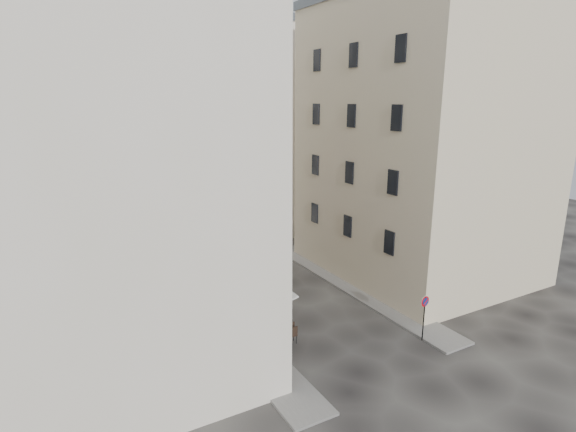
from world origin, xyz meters
TOP-DOWN VIEW (x-y plane):
  - ground at (0.00, 0.00)m, footprint 90.00×90.00m
  - sidewalk_left at (-4.50, 4.00)m, footprint 2.00×22.00m
  - sidewalk_right at (4.50, 3.00)m, footprint 2.00×18.00m
  - building_left at (-10.50, 3.00)m, footprint 12.20×16.20m
  - building_right at (10.50, 3.50)m, footprint 12.20×14.20m
  - building_back at (-1.00, 19.00)m, footprint 18.20×10.20m
  - cafe_storefront at (-4.32, 1.00)m, footprint 1.74×7.30m
  - stone_steps at (0.00, 12.57)m, footprint 9.00×3.15m
  - bollard_near at (-3.25, -1.00)m, footprint 0.12×0.12m
  - bollard_mid at (-3.25, 2.50)m, footprint 0.12×0.12m
  - bollard_far at (-3.25, 6.00)m, footprint 0.12×0.12m
  - no_parking_sign at (3.49, -4.42)m, footprint 0.56×0.11m
  - bistro_table_a at (-2.93, -1.38)m, footprint 1.34×0.63m
  - bistro_table_b at (-2.95, -1.01)m, footprint 1.43×0.67m
  - bistro_table_c at (-2.79, 1.32)m, footprint 1.39×0.65m
  - bistro_table_d at (-3.11, 3.35)m, footprint 1.14×0.53m
  - bistro_table_e at (-3.32, 4.52)m, footprint 1.21×0.57m
  - pedestrian at (-3.20, 1.95)m, footprint 0.83×0.83m

SIDE VIEW (x-z plane):
  - ground at x=0.00m, z-range 0.00..0.00m
  - sidewalk_left at x=-4.50m, z-range 0.00..0.12m
  - sidewalk_right at x=4.50m, z-range 0.00..0.12m
  - stone_steps at x=0.00m, z-range 0.00..0.80m
  - bistro_table_d at x=-3.11m, z-range 0.01..0.81m
  - bistro_table_e at x=-3.32m, z-range 0.01..0.86m
  - bistro_table_a at x=-2.93m, z-range 0.01..0.95m
  - bistro_table_c at x=-2.79m, z-range 0.01..0.99m
  - bistro_table_b at x=-2.95m, z-range 0.01..1.02m
  - bollard_near at x=-3.25m, z-range 0.04..1.02m
  - bollard_mid at x=-3.25m, z-range 0.04..1.02m
  - bollard_far at x=-3.25m, z-range 0.04..1.02m
  - pedestrian at x=-3.20m, z-range 0.00..1.95m
  - no_parking_sign at x=3.49m, z-range 0.51..2.94m
  - cafe_storefront at x=-4.32m, z-range 0.13..3.63m
  - building_right at x=10.50m, z-range 0.01..18.61m
  - building_back at x=-1.00m, z-range 0.01..18.61m
  - building_left at x=-10.50m, z-range 0.01..20.61m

